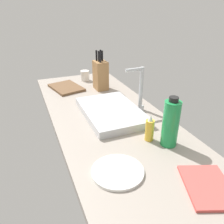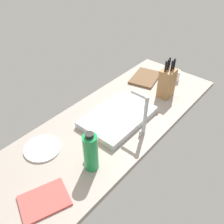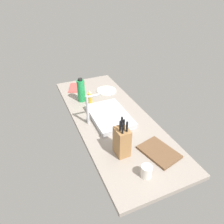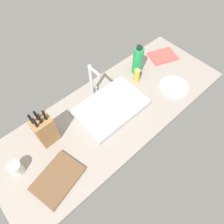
{
  "view_description": "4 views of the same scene",
  "coord_description": "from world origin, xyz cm",
  "px_view_note": "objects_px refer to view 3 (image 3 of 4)",
  "views": [
    {
      "loc": [
        114.13,
        -44.19,
        66.78
      ],
      "look_at": [
        5.49,
        -0.06,
        8.82
      ],
      "focal_mm": 36.56,
      "sensor_mm": 36.0,
      "label": 1
    },
    {
      "loc": [
        95.78,
        78.88,
        109.76
      ],
      "look_at": [
        3.78,
        0.98,
        12.44
      ],
      "focal_mm": 38.93,
      "sensor_mm": 36.0,
      "label": 2
    },
    {
      "loc": [
        -146.17,
        62.51,
        114.11
      ],
      "look_at": [
        -4.87,
        1.13,
        11.8
      ],
      "focal_mm": 33.8,
      "sensor_mm": 36.0,
      "label": 3
    },
    {
      "loc": [
        -55.44,
        -58.68,
        122.08
      ],
      "look_at": [
        -6.19,
        -4.19,
        11.7
      ],
      "focal_mm": 32.46,
      "sensor_mm": 36.0,
      "label": 4
    }
  ],
  "objects_px": {
    "faucet": "(89,108)",
    "coffee_mug": "(146,171)",
    "sink_basin": "(109,116)",
    "knife_block": "(122,141)",
    "water_bottle": "(81,91)",
    "soap_bottle": "(90,97)",
    "dish_towel": "(77,88)",
    "dinner_plate": "(106,91)",
    "cutting_board": "(159,152)"
  },
  "relations": [
    {
      "from": "soap_bottle",
      "to": "dish_towel",
      "type": "distance_m",
      "value": 0.37
    },
    {
      "from": "sink_basin",
      "to": "knife_block",
      "type": "relative_size",
      "value": 1.62
    },
    {
      "from": "knife_block",
      "to": "cutting_board",
      "type": "distance_m",
      "value": 0.29
    },
    {
      "from": "knife_block",
      "to": "dinner_plate",
      "type": "bearing_deg",
      "value": -17.05
    },
    {
      "from": "sink_basin",
      "to": "cutting_board",
      "type": "height_order",
      "value": "sink_basin"
    },
    {
      "from": "faucet",
      "to": "dinner_plate",
      "type": "distance_m",
      "value": 0.63
    },
    {
      "from": "knife_block",
      "to": "cutting_board",
      "type": "bearing_deg",
      "value": -114.37
    },
    {
      "from": "sink_basin",
      "to": "water_bottle",
      "type": "xyz_separation_m",
      "value": [
        0.4,
        0.14,
        0.09
      ]
    },
    {
      "from": "soap_bottle",
      "to": "dish_towel",
      "type": "bearing_deg",
      "value": 5.99
    },
    {
      "from": "sink_basin",
      "to": "knife_block",
      "type": "height_order",
      "value": "knife_block"
    },
    {
      "from": "faucet",
      "to": "cutting_board",
      "type": "height_order",
      "value": "faucet"
    },
    {
      "from": "sink_basin",
      "to": "faucet",
      "type": "bearing_deg",
      "value": 91.43
    },
    {
      "from": "faucet",
      "to": "dish_towel",
      "type": "bearing_deg",
      "value": -6.51
    },
    {
      "from": "cutting_board",
      "to": "water_bottle",
      "type": "distance_m",
      "value": 1.01
    },
    {
      "from": "water_bottle",
      "to": "soap_bottle",
      "type": "bearing_deg",
      "value": -136.17
    },
    {
      "from": "cutting_board",
      "to": "soap_bottle",
      "type": "height_order",
      "value": "soap_bottle"
    },
    {
      "from": "dinner_plate",
      "to": "coffee_mug",
      "type": "bearing_deg",
      "value": 170.14
    },
    {
      "from": "water_bottle",
      "to": "dish_towel",
      "type": "distance_m",
      "value": 0.32
    },
    {
      "from": "water_bottle",
      "to": "dinner_plate",
      "type": "relative_size",
      "value": 1.15
    },
    {
      "from": "soap_bottle",
      "to": "dinner_plate",
      "type": "height_order",
      "value": "soap_bottle"
    },
    {
      "from": "water_bottle",
      "to": "faucet",
      "type": "bearing_deg",
      "value": 172.75
    },
    {
      "from": "knife_block",
      "to": "soap_bottle",
      "type": "xyz_separation_m",
      "value": [
        0.78,
        -0.02,
        -0.05
      ]
    },
    {
      "from": "sink_basin",
      "to": "dish_towel",
      "type": "relative_size",
      "value": 2.12
    },
    {
      "from": "water_bottle",
      "to": "dish_towel",
      "type": "xyz_separation_m",
      "value": [
        0.3,
        -0.03,
        -0.11
      ]
    },
    {
      "from": "dish_towel",
      "to": "sink_basin",
      "type": "bearing_deg",
      "value": -170.89
    },
    {
      "from": "knife_block",
      "to": "water_bottle",
      "type": "distance_m",
      "value": 0.85
    },
    {
      "from": "soap_bottle",
      "to": "water_bottle",
      "type": "height_order",
      "value": "water_bottle"
    },
    {
      "from": "sink_basin",
      "to": "dish_towel",
      "type": "xyz_separation_m",
      "value": [
        0.69,
        0.11,
        -0.02
      ]
    },
    {
      "from": "faucet",
      "to": "coffee_mug",
      "type": "relative_size",
      "value": 3.23
    },
    {
      "from": "dinner_plate",
      "to": "knife_block",
      "type": "bearing_deg",
      "value": 164.39
    },
    {
      "from": "sink_basin",
      "to": "cutting_board",
      "type": "distance_m",
      "value": 0.58
    },
    {
      "from": "dish_towel",
      "to": "coffee_mug",
      "type": "relative_size",
      "value": 2.66
    },
    {
      "from": "soap_bottle",
      "to": "water_bottle",
      "type": "bearing_deg",
      "value": 43.83
    },
    {
      "from": "soap_bottle",
      "to": "faucet",
      "type": "bearing_deg",
      "value": 160.4
    },
    {
      "from": "knife_block",
      "to": "dish_towel",
      "type": "xyz_separation_m",
      "value": [
        1.14,
        0.02,
        -0.11
      ]
    },
    {
      "from": "knife_block",
      "to": "cutting_board",
      "type": "height_order",
      "value": "knife_block"
    },
    {
      "from": "faucet",
      "to": "knife_block",
      "type": "bearing_deg",
      "value": -167.72
    },
    {
      "from": "knife_block",
      "to": "dish_towel",
      "type": "bearing_deg",
      "value": -0.57
    },
    {
      "from": "water_bottle",
      "to": "knife_block",
      "type": "bearing_deg",
      "value": -176.9
    },
    {
      "from": "dish_towel",
      "to": "soap_bottle",
      "type": "bearing_deg",
      "value": -174.01
    },
    {
      "from": "knife_block",
      "to": "faucet",
      "type": "bearing_deg",
      "value": 10.84
    },
    {
      "from": "soap_bottle",
      "to": "dinner_plate",
      "type": "xyz_separation_m",
      "value": [
        0.16,
        -0.24,
        -0.05
      ]
    },
    {
      "from": "knife_block",
      "to": "soap_bottle",
      "type": "distance_m",
      "value": 0.78
    },
    {
      "from": "cutting_board",
      "to": "coffee_mug",
      "type": "xyz_separation_m",
      "value": [
        -0.14,
        0.2,
        0.03
      ]
    },
    {
      "from": "water_bottle",
      "to": "coffee_mug",
      "type": "distance_m",
      "value": 1.1
    },
    {
      "from": "water_bottle",
      "to": "coffee_mug",
      "type": "xyz_separation_m",
      "value": [
        -1.1,
        -0.1,
        -0.07
      ]
    },
    {
      "from": "cutting_board",
      "to": "dinner_plate",
      "type": "xyz_separation_m",
      "value": [
        1.05,
        -0.01,
        -0.0
      ]
    },
    {
      "from": "soap_bottle",
      "to": "dish_towel",
      "type": "xyz_separation_m",
      "value": [
        0.37,
        0.04,
        -0.05
      ]
    },
    {
      "from": "soap_bottle",
      "to": "sink_basin",
      "type": "bearing_deg",
      "value": -167.45
    },
    {
      "from": "soap_bottle",
      "to": "water_bottle",
      "type": "xyz_separation_m",
      "value": [
        0.07,
        0.07,
        0.06
      ]
    }
  ]
}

